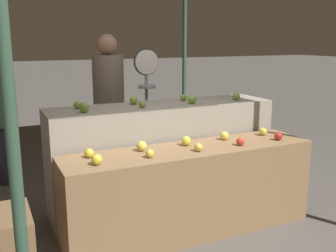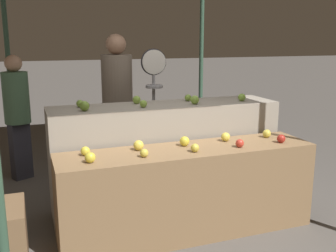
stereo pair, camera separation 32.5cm
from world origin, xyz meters
TOP-DOWN VIEW (x-y plane):
  - ground_plane at (0.00, 0.00)m, footprint 60.00×60.00m
  - display_counter_front at (0.00, 0.00)m, footprint 2.33×0.55m
  - display_counter_back at (0.00, 0.60)m, footprint 2.33×0.55m
  - apple_front_0 at (-0.88, -0.10)m, footprint 0.09×0.09m
  - apple_front_1 at (-0.44, -0.11)m, footprint 0.07×0.07m
  - apple_front_2 at (0.01, -0.11)m, footprint 0.07×0.07m
  - apple_front_3 at (0.45, -0.12)m, footprint 0.08×0.08m
  - apple_front_4 at (0.89, -0.11)m, footprint 0.08×0.08m
  - apple_front_5 at (-0.89, 0.11)m, footprint 0.08×0.08m
  - apple_front_6 at (-0.43, 0.10)m, footprint 0.09×0.09m
  - apple_front_7 at (0.00, 0.10)m, footprint 0.09×0.09m
  - apple_front_8 at (0.43, 0.12)m, footprint 0.09×0.09m
  - apple_front_9 at (0.88, 0.10)m, footprint 0.08×0.08m
  - apple_back_0 at (-0.82, 0.50)m, footprint 0.09×0.09m
  - apple_back_1 at (-0.27, 0.49)m, footprint 0.07×0.07m
  - apple_back_2 at (0.27, 0.49)m, footprint 0.09×0.09m
  - apple_back_3 at (0.82, 0.50)m, footprint 0.08×0.08m
  - apple_back_4 at (-0.84, 0.71)m, footprint 0.07×0.07m
  - apple_back_5 at (-0.27, 0.71)m, footprint 0.08×0.08m
  - apple_back_6 at (0.29, 0.70)m, footprint 0.07×0.07m
  - produce_scale at (0.08, 1.22)m, footprint 0.30×0.20m
  - person_vendor_at_scale at (-0.29, 1.52)m, footprint 0.50×0.50m
  - person_customer_left at (-1.43, 2.06)m, footprint 0.42×0.42m

SIDE VIEW (x-z plane):
  - ground_plane at x=0.00m, z-range 0.00..0.00m
  - display_counter_front at x=0.00m, z-range 0.00..0.80m
  - display_counter_back at x=0.00m, z-range 0.00..1.11m
  - apple_front_1 at x=-0.44m, z-range 0.80..0.87m
  - apple_front_2 at x=0.01m, z-range 0.80..0.87m
  - apple_front_3 at x=0.45m, z-range 0.80..0.88m
  - apple_front_5 at x=-0.89m, z-range 0.80..0.88m
  - apple_front_4 at x=0.89m, z-range 0.80..0.88m
  - apple_front_9 at x=0.88m, z-range 0.80..0.88m
  - apple_front_8 at x=0.43m, z-range 0.80..0.89m
  - apple_front_0 at x=-0.88m, z-range 0.80..0.89m
  - apple_front_7 at x=0.00m, z-range 0.80..0.89m
  - apple_front_6 at x=-0.43m, z-range 0.80..0.89m
  - person_customer_left at x=-1.43m, z-range 0.13..1.69m
  - person_vendor_at_scale at x=-0.29m, z-range 0.14..1.95m
  - apple_back_4 at x=-0.84m, z-range 1.11..1.18m
  - apple_back_1 at x=-0.27m, z-range 1.11..1.18m
  - apple_back_6 at x=0.29m, z-range 1.11..1.18m
  - apple_back_3 at x=0.82m, z-range 1.11..1.19m
  - apple_back_5 at x=-0.27m, z-range 1.11..1.19m
  - apple_back_2 at x=0.27m, z-range 1.11..1.20m
  - apple_back_0 at x=-0.82m, z-range 1.11..1.20m
  - produce_scale at x=0.08m, z-range 0.38..2.03m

